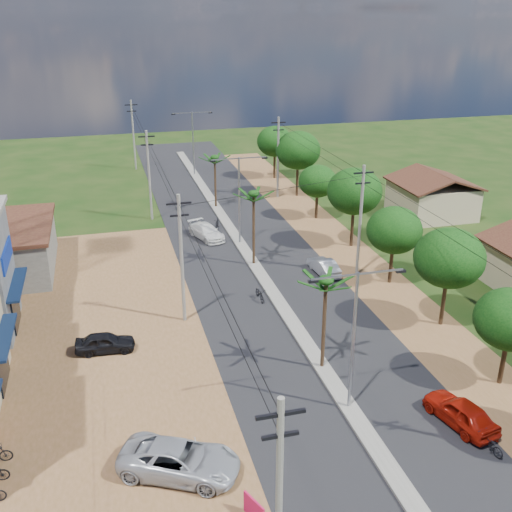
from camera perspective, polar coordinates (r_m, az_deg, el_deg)
The scene contains 34 objects.
ground at distance 33.43m, azimuth 8.78°, elevation -14.17°, with size 160.00×160.00×0.00m, color black.
road at distance 45.50m, azimuth 1.38°, elevation -3.27°, with size 12.00×110.00×0.04m, color black.
median at distance 48.08m, azimuth 0.39°, elevation -1.69°, with size 1.00×90.00×0.18m, color #605E56.
dirt_lot_west at distance 38.04m, azimuth -18.05°, elevation -10.11°, with size 18.00×46.00×0.04m, color brown.
dirt_shoulder_east at distance 48.37m, azimuth 11.11°, elevation -2.09°, with size 5.00×90.00×0.03m, color brown.
house_east_far at distance 64.02m, azimuth 16.46°, elevation 5.82°, with size 7.60×7.50×4.60m.
tree_east_b at distance 35.68m, azimuth 23.11°, elevation -5.58°, with size 4.00×4.00×5.83m.
tree_east_c at distance 40.69m, azimuth 17.93°, elevation -0.19°, with size 4.60×4.60×6.83m.
tree_east_d at distance 46.32m, azimuth 13.03°, elevation 2.41°, with size 4.20×4.20×6.13m.
tree_east_e at distance 52.99m, azimuth 9.37°, elevation 6.10°, with size 4.80×4.80×7.14m.
tree_east_f at distance 60.27m, azimuth 5.89°, elevation 7.10°, with size 3.80×3.80×5.52m.
tree_east_g at distance 67.45m, azimuth 4.02°, elevation 10.01°, with size 5.00×5.00×7.38m.
tree_east_h at distance 74.93m, azimuth 1.80°, elevation 10.85°, with size 4.40×4.40×6.52m.
palm_median_near at distance 33.74m, azimuth 6.68°, elevation -2.70°, with size 2.00×2.00×6.15m.
palm_median_mid at distance 47.85m, azimuth -0.23°, elevation 5.62°, with size 2.00×2.00×6.55m.
palm_median_far at distance 63.09m, azimuth -3.96°, elevation 9.15°, with size 2.00×2.00×5.85m.
streetlight_near at distance 30.83m, azimuth 9.31°, elevation -7.01°, with size 5.10×0.18×8.00m.
streetlight_mid at distance 52.82m, azimuth -1.61°, elevation 5.99°, with size 5.10×0.18×8.00m.
streetlight_far at distance 76.67m, azimuth -6.03°, elevation 11.12°, with size 5.10×0.18×8.00m.
utility_pole_w_a at distance 21.28m, azimuth 2.20°, elevation -22.64°, with size 1.60×0.24×9.00m.
utility_pole_w_b at distance 39.56m, azimuth -7.11°, elevation -0.04°, with size 1.60×0.24×9.00m.
utility_pole_w_c at distance 60.38m, azimuth -10.16°, elevation 7.74°, with size 1.60×0.24×9.00m.
utility_pole_w_d at distance 80.83m, azimuth -11.61°, elevation 11.36°, with size 1.60×0.24×9.00m.
utility_pole_e_b at distance 47.06m, azimuth 9.91°, elevation 3.52°, with size 1.60×0.24×9.00m.
utility_pole_e_c at distance 66.86m, azimuth 2.12°, elevation 9.51°, with size 1.60×0.24×9.00m.
car_red_near at distance 33.29m, azimuth 18.90°, elevation -13.93°, with size 1.70×4.24×1.44m, color maroon.
car_silver_mid at distance 48.32m, azimuth 6.48°, elevation -1.01°, with size 1.35×3.86×1.27m, color #A3A6AB.
car_white_far at distance 55.57m, azimuth -4.74°, elevation 2.29°, with size 1.85×4.56×1.32m, color silver.
car_parked_silver at distance 29.02m, azimuth -7.28°, elevation -18.76°, with size 2.56×5.55×1.54m, color #A3A6AB.
car_parked_dark at distance 38.66m, azimuth -14.17°, elevation -8.03°, with size 1.46×3.63×1.24m, color black.
moto_rider_east at distance 32.19m, azimuth 21.28°, elevation -16.31°, with size 0.61×1.74×0.91m, color black.
moto_rider_west_a at distance 43.83m, azimuth 0.37°, elevation -3.65°, with size 0.64×1.83×0.96m, color black.
moto_rider_west_b at distance 58.01m, azimuth -3.73°, elevation 3.06°, with size 0.49×1.73×1.04m, color black.
roadside_sign at distance 27.01m, azimuth -0.19°, elevation -23.04°, with size 0.60×1.26×1.11m.
Camera 1 is at (-11.57, -24.28, 19.86)m, focal length 42.00 mm.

